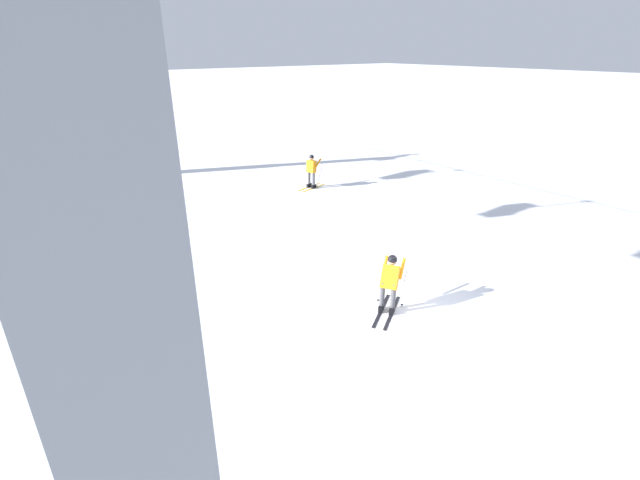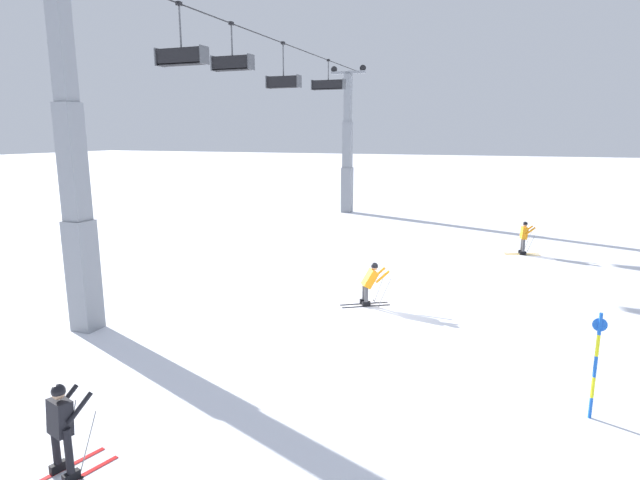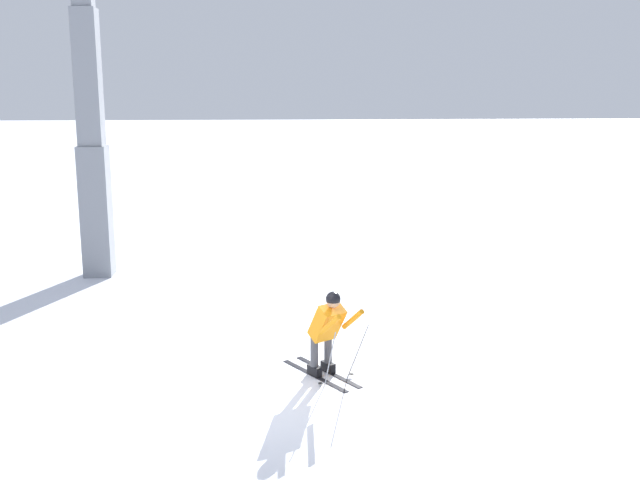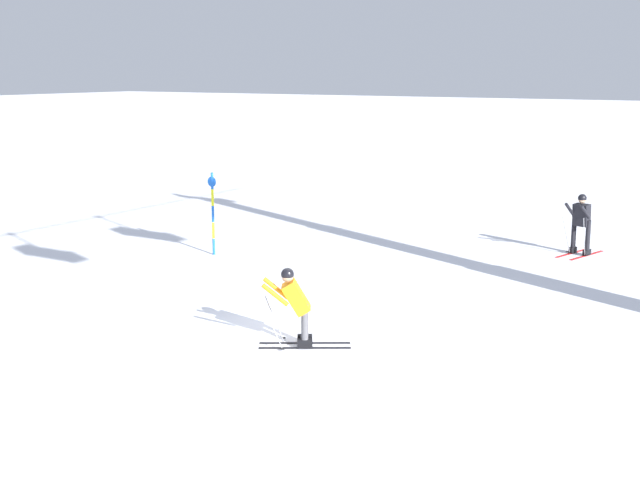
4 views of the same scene
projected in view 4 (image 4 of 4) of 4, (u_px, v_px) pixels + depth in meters
ground_plane at (292, 323)px, 16.98m from camera, size 260.00×260.00×0.00m
skier_carving_main at (296, 301)px, 15.40m from camera, size 1.33×1.69×1.62m
trail_marker_pole at (213, 211)px, 22.98m from camera, size 0.07×0.28×2.28m
skier_distant_downhill at (581, 220)px, 23.02m from camera, size 1.77×0.96×1.72m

